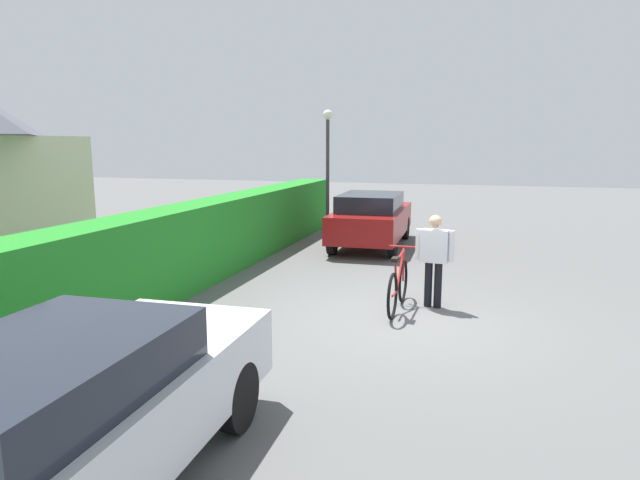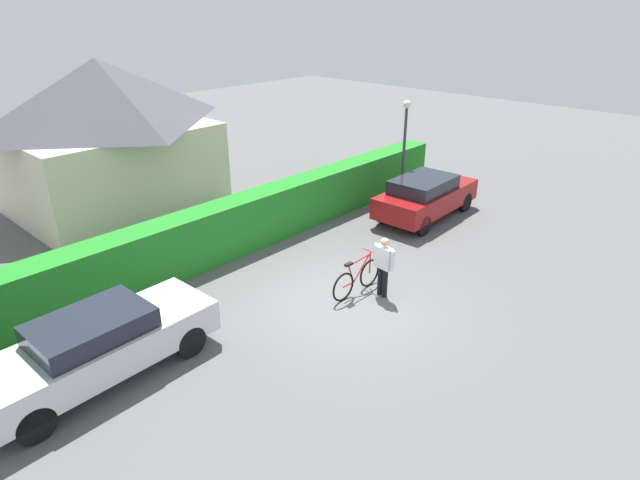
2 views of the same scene
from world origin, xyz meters
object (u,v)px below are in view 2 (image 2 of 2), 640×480
Objects in this scene: parked_car_far at (426,196)px; bicycle at (357,279)px; person_rider at (384,263)px; parked_car_near at (98,345)px; street_lamp at (405,137)px.

bicycle is (-5.54, -1.56, -0.37)m from parked_car_far.
parked_car_far is at bearing 22.08° from person_rider.
parked_car_far is at bearing -0.01° from parked_car_near.
person_rider is (-5.19, -2.11, 0.14)m from parked_car_far.
parked_car_far is at bearing -114.40° from street_lamp.
person_rider is (6.28, -2.11, 0.16)m from parked_car_near.
street_lamp reaches higher than bicycle.
parked_car_far is 5.77m from bicycle.
street_lamp is at bearing 65.60° from parked_car_far.
street_lamp is (5.84, 3.52, 1.51)m from person_rider.
parked_car_far is 2.26m from street_lamp.
parked_car_far reaches higher than parked_car_near.
parked_car_near is at bearing 165.25° from bicycle.
parked_car_far is 2.63× the size of person_rider.
bicycle is 0.48× the size of street_lamp.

